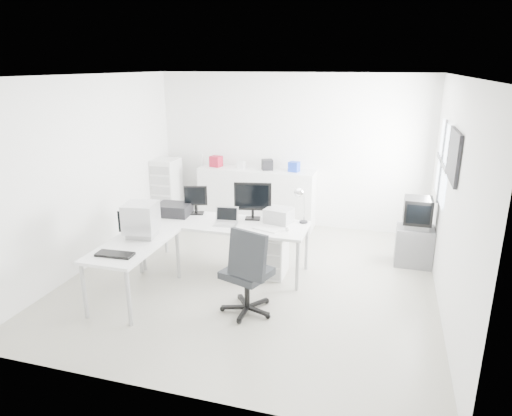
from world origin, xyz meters
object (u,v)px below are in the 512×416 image
(crt_tv, at_px, (418,213))
(laser_printer, at_px, (279,215))
(side_desk, at_px, (135,270))
(inkjet_printer, at_px, (174,209))
(tv_cabinet, at_px, (414,246))
(drawer_pedestal, at_px, (272,255))
(filing_cabinet, at_px, (167,191))
(office_chair, at_px, (247,269))
(lcd_monitor_small, at_px, (196,200))
(lcd_monitor_large, at_px, (253,201))
(crt_monitor, at_px, (141,219))
(laptop, at_px, (225,217))
(sideboard, at_px, (257,197))
(main_desk, at_px, (225,246))

(crt_tv, bearing_deg, laser_printer, -158.29)
(laser_printer, bearing_deg, side_desk, -129.49)
(inkjet_printer, xyz_separation_m, tv_cabinet, (3.54, 0.89, -0.54))
(drawer_pedestal, height_order, filing_cabinet, filing_cabinet)
(side_desk, relative_size, office_chair, 1.22)
(inkjet_printer, relative_size, lcd_monitor_small, 1.13)
(lcd_monitor_large, relative_size, crt_monitor, 1.12)
(lcd_monitor_large, height_order, crt_tv, lcd_monitor_large)
(crt_monitor, bearing_deg, lcd_monitor_large, 33.22)
(laser_printer, height_order, filing_cabinet, filing_cabinet)
(lcd_monitor_small, relative_size, tv_cabinet, 0.73)
(laptop, height_order, tv_cabinet, laptop)
(inkjet_printer, relative_size, laser_printer, 1.34)
(inkjet_printer, xyz_separation_m, laser_printer, (1.60, 0.12, 0.02))
(inkjet_printer, relative_size, sideboard, 0.23)
(inkjet_printer, xyz_separation_m, office_chair, (1.52, -1.16, -0.26))
(drawer_pedestal, bearing_deg, tv_cabinet, 25.35)
(inkjet_printer, relative_size, crt_tv, 0.98)
(office_chair, bearing_deg, laptop, 141.66)
(lcd_monitor_small, bearing_deg, laser_printer, -16.86)
(laser_printer, height_order, tv_cabinet, laser_printer)
(side_desk, bearing_deg, crt_monitor, 90.00)
(lcd_monitor_large, height_order, tv_cabinet, lcd_monitor_large)
(inkjet_printer, distance_m, laptop, 0.92)
(main_desk, xyz_separation_m, lcd_monitor_small, (-0.55, 0.25, 0.59))
(lcd_monitor_small, distance_m, crt_tv, 3.32)
(drawer_pedestal, bearing_deg, crt_monitor, -149.86)
(tv_cabinet, relative_size, crt_tv, 1.19)
(lcd_monitor_large, height_order, crt_monitor, lcd_monitor_large)
(crt_tv, bearing_deg, laptop, -157.52)
(lcd_monitor_large, bearing_deg, tv_cabinet, 6.15)
(laser_printer, bearing_deg, crt_tv, 32.70)
(side_desk, xyz_separation_m, lcd_monitor_small, (0.30, 1.35, 0.59))
(office_chair, bearing_deg, lcd_monitor_large, 122.54)
(crt_monitor, height_order, filing_cabinet, crt_monitor)
(laptop, relative_size, office_chair, 0.31)
(office_chair, relative_size, filing_cabinet, 0.93)
(main_desk, height_order, sideboard, sideboard)
(side_desk, bearing_deg, laser_printer, 39.52)
(laser_printer, distance_m, office_chair, 1.31)
(lcd_monitor_large, bearing_deg, filing_cabinet, 133.60)
(laptop, height_order, laser_printer, laptop)
(main_desk, relative_size, drawer_pedestal, 4.00)
(main_desk, bearing_deg, sideboard, 93.13)
(inkjet_printer, height_order, laptop, laptop)
(office_chair, bearing_deg, filing_cabinet, 150.25)
(tv_cabinet, bearing_deg, office_chair, -134.55)
(main_desk, distance_m, sideboard, 2.07)
(laptop, distance_m, office_chair, 1.18)
(crt_monitor, xyz_separation_m, filing_cabinet, (-0.96, 2.61, -0.39))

